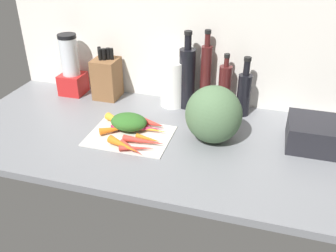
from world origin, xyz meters
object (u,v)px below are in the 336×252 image
Objects in this scene: carrot_11 at (132,148)px; paper_towel_roll at (173,84)px; bottle_2 at (225,87)px; carrot_1 at (143,123)px; bottle_3 at (244,93)px; cutting_board at (130,135)px; carrot_12 at (137,148)px; dish_rack at (321,135)px; carrot_3 at (130,125)px; bottle_1 at (206,75)px; carrot_9 at (144,141)px; knife_block at (107,78)px; carrot_6 at (119,122)px; carrot_10 at (149,129)px; blender_appliance at (71,69)px; carrot_4 at (124,145)px; carrot_7 at (153,124)px; winter_squash at (214,115)px; carrot_5 at (116,129)px; carrot_8 at (147,128)px; carrot_2 at (148,139)px; bottle_0 at (187,77)px; carrot_0 at (135,127)px.

paper_towel_roll is (4.03, 45.14, 9.19)cm from carrot_11.
carrot_1 is at bearing -137.81° from bottle_2.
bottle_3 is at bearing -16.92° from bottle_2.
cutting_board is 50.22cm from bottle_2.
dish_rack is (67.82, 24.44, 3.46)cm from carrot_12.
bottle_2 reaches higher than paper_towel_roll.
bottle_1 is at bearing 50.86° from carrot_3.
knife_block is at bearing 130.46° from carrot_9.
carrot_6 is at bearing -174.73° from dish_rack.
carrot_12 is (-1.03, -5.06, -0.36)cm from carrot_9.
carrot_10 is 0.55× the size of blender_appliance.
carrot_4 is 1.44× the size of carrot_7.
carrot_1 is at bearing -27.42° from blender_appliance.
winter_squash is at bearing -18.72° from blender_appliance.
carrot_4 is 1.05× the size of carrot_5.
bottle_3 is at bearing 38.65° from carrot_10.
carrot_8 reaches higher than carrot_11.
carrot_3 is 0.71× the size of paper_towel_roll.
carrot_2 is 68.16cm from dish_rack.
carrot_11 is 0.35× the size of bottle_0.
carrot_8 is 0.54× the size of bottle_3.
carrot_2 is (8.38, -7.29, -0.26)cm from carrot_0.
carrot_4 reaches higher than carrot_0.
carrot_11 is 46.24cm from paper_towel_roll.
carrot_9 is at bearing -36.19° from blender_appliance.
carrot_6 is 0.56× the size of bottle_2.
carrot_9 is 49.20cm from bottle_2.
carrot_7 is 0.29× the size of bottle_0.
bottle_2 reaches higher than carrot_2.
carrot_10 is at bearing -99.66° from carrot_7.
carrot_6 is (-5.67, 1.25, 0.21)cm from carrot_3.
bottle_1 is (8.16, 2.98, 0.79)cm from bottle_0.
carrot_12 is at bearing -59.59° from carrot_3.
carrot_6 is 1.45× the size of carrot_7.
carrot_6 is 0.60× the size of knife_block.
carrot_7 is 29.48cm from bottle_0.
bottle_2 is at bearing 6.39° from bottle_0.
carrot_2 is at bearing -110.66° from bottle_1.
bottle_2 is (26.11, 46.42, 9.42)cm from carrot_12.
cutting_board is 2.65× the size of carrot_11.
bottle_1 is at bearing 53.59° from carrot_1.
dish_rack is at bearing 10.00° from winter_squash.
cutting_board is 76.47cm from dish_rack.
paper_towel_roll is 0.60× the size of bottle_0.
carrot_2 is 0.43× the size of knife_block.
cutting_board is at bearing 146.82° from carrot_9.
bottle_1 reaches higher than carrot_8.
carrot_7 is at bearing -37.43° from knife_block.
carrot_2 is 0.39× the size of bottle_3.
carrot_5 is 41.11cm from winter_squash.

